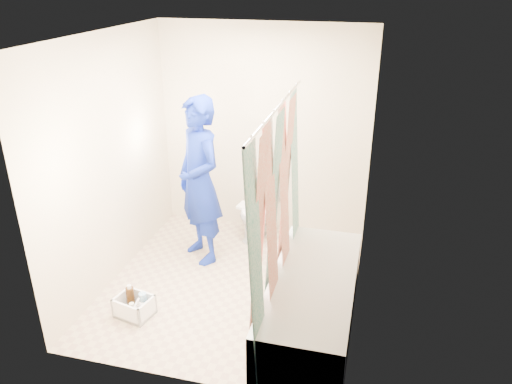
% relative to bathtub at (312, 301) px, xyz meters
% --- Properties ---
extents(floor, '(2.60, 2.60, 0.00)m').
position_rel_bathtub_xyz_m(floor, '(-0.85, 0.43, -0.27)').
color(floor, tan).
rests_on(floor, ground).
extents(ceiling, '(2.40, 2.60, 0.02)m').
position_rel_bathtub_xyz_m(ceiling, '(-0.85, 0.43, 2.13)').
color(ceiling, white).
rests_on(ceiling, wall_back).
extents(wall_back, '(2.40, 0.02, 2.40)m').
position_rel_bathtub_xyz_m(wall_back, '(-0.85, 1.73, 0.93)').
color(wall_back, beige).
rests_on(wall_back, ground).
extents(wall_front, '(2.40, 0.02, 2.40)m').
position_rel_bathtub_xyz_m(wall_front, '(-0.85, -0.88, 0.93)').
color(wall_front, beige).
rests_on(wall_front, ground).
extents(wall_left, '(0.02, 2.60, 2.40)m').
position_rel_bathtub_xyz_m(wall_left, '(-2.05, 0.43, 0.93)').
color(wall_left, beige).
rests_on(wall_left, ground).
extents(wall_right, '(0.02, 2.60, 2.40)m').
position_rel_bathtub_xyz_m(wall_right, '(0.35, 0.43, 0.93)').
color(wall_right, beige).
rests_on(wall_right, ground).
extents(bathtub, '(0.70, 1.75, 0.50)m').
position_rel_bathtub_xyz_m(bathtub, '(0.00, 0.00, 0.00)').
color(bathtub, white).
rests_on(bathtub, ground).
extents(curtain_rod, '(0.02, 1.90, 0.02)m').
position_rel_bathtub_xyz_m(curtain_rod, '(-0.33, 0.00, 1.68)').
color(curtain_rod, silver).
rests_on(curtain_rod, wall_back).
extents(shower_curtain, '(0.06, 1.75, 1.80)m').
position_rel_bathtub_xyz_m(shower_curtain, '(-0.33, 0.00, 0.75)').
color(shower_curtain, white).
rests_on(shower_curtain, curtain_rod).
extents(toilet, '(0.47, 0.71, 0.68)m').
position_rel_bathtub_xyz_m(toilet, '(-0.84, 1.51, 0.07)').
color(toilet, white).
rests_on(toilet, ground).
extents(tank_lid, '(0.44, 0.24, 0.03)m').
position_rel_bathtub_xyz_m(tank_lid, '(-0.86, 1.40, 0.13)').
color(tank_lid, white).
rests_on(tank_lid, toilet).
extents(tank_internals, '(0.17, 0.06, 0.22)m').
position_rel_bathtub_xyz_m(tank_internals, '(-0.86, 1.69, 0.40)').
color(tank_internals, black).
rests_on(tank_internals, toilet).
extents(plumber, '(0.77, 0.75, 1.78)m').
position_rel_bathtub_xyz_m(plumber, '(-1.32, 0.87, 0.62)').
color(plumber, '#103EA7').
rests_on(plumber, ground).
extents(cleaning_caddy, '(0.36, 0.32, 0.24)m').
position_rel_bathtub_xyz_m(cleaning_caddy, '(-1.56, -0.25, -0.18)').
color(cleaning_caddy, white).
rests_on(cleaning_caddy, ground).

